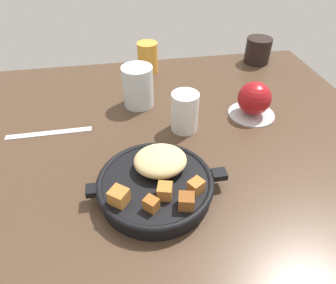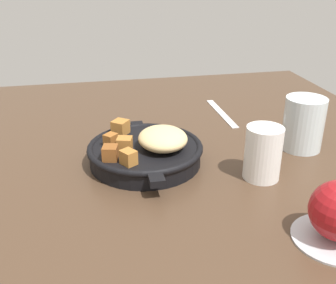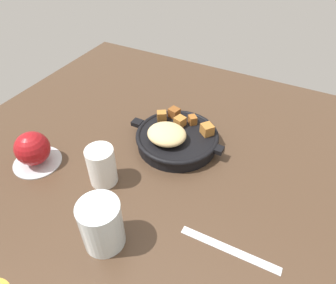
# 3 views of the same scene
# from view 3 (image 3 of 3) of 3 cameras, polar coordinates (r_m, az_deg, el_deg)

# --- Properties ---
(ground_plane) EXTENTS (1.11, 1.01, 0.02)m
(ground_plane) POSITION_cam_3_polar(r_m,az_deg,el_deg) (0.75, -0.48, -4.05)
(ground_plane) COLOR #473323
(cast_iron_skillet) EXTENTS (0.25, 0.21, 0.07)m
(cast_iron_skillet) POSITION_cam_3_polar(r_m,az_deg,el_deg) (0.77, 1.24, 0.97)
(cast_iron_skillet) COLOR black
(cast_iron_skillet) RESTS_ON ground_plane
(saucer_plate) EXTENTS (0.11, 0.11, 0.01)m
(saucer_plate) POSITION_cam_3_polar(r_m,az_deg,el_deg) (0.80, -23.17, -3.39)
(saucer_plate) COLOR #B7BABF
(saucer_plate) RESTS_ON ground_plane
(red_apple) EXTENTS (0.08, 0.08, 0.08)m
(red_apple) POSITION_cam_3_polar(r_m,az_deg,el_deg) (0.77, -23.99, -1.10)
(red_apple) COLOR maroon
(red_apple) RESTS_ON saucer_plate
(butter_knife) EXTENTS (0.19, 0.02, 0.00)m
(butter_knife) POSITION_cam_3_polar(r_m,az_deg,el_deg) (0.61, 11.39, -19.04)
(butter_knife) COLOR silver
(butter_knife) RESTS_ON ground_plane
(water_glass_tall) EXTENTS (0.08, 0.08, 0.10)m
(water_glass_tall) POSITION_cam_3_polar(r_m,az_deg,el_deg) (0.58, -12.62, -14.67)
(water_glass_tall) COLOR silver
(water_glass_tall) RESTS_ON ground_plane
(white_creamer_pitcher) EXTENTS (0.06, 0.06, 0.09)m
(white_creamer_pitcher) POSITION_cam_3_polar(r_m,az_deg,el_deg) (0.68, -12.27, -4.37)
(white_creamer_pitcher) COLOR white
(white_creamer_pitcher) RESTS_ON ground_plane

